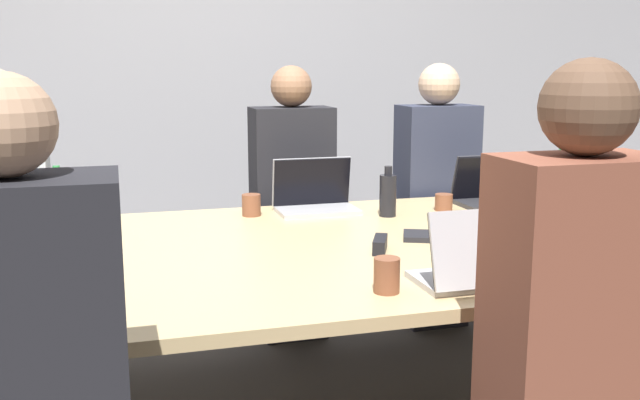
{
  "coord_description": "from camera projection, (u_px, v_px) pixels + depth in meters",
  "views": [
    {
      "loc": [
        -0.65,
        -2.46,
        1.39
      ],
      "look_at": [
        0.09,
        0.1,
        0.88
      ],
      "focal_mm": 40.0,
      "sensor_mm": 36.0,
      "label": 1
    }
  ],
  "objects": [
    {
      "name": "curtain_wall",
      "position": [
        218.0,
        63.0,
        4.53
      ],
      "size": [
        12.0,
        0.06,
        2.8
      ],
      "color": "#ADADB2",
      "rests_on": "ground_plane"
    },
    {
      "name": "conference_table",
      "position": [
        305.0,
        258.0,
        2.63
      ],
      "size": [
        3.8,
        1.56,
        0.73
      ],
      "color": "#D6B77F",
      "rests_on": "ground_plane"
    },
    {
      "name": "laptop_near_midright",
      "position": [
        476.0,
        264.0,
        2.13
      ],
      "size": [
        0.33,
        0.24,
        0.24
      ],
      "rotation": [
        0.0,
        0.0,
        3.14
      ],
      "color": "#B7B7BC",
      "rests_on": "conference_table"
    },
    {
      "name": "person_near_midright",
      "position": [
        571.0,
        359.0,
        1.73
      ],
      "size": [
        0.4,
        0.24,
        1.41
      ],
      "rotation": [
        0.0,
        0.0,
        3.14
      ],
      "color": "#2D2D38",
      "rests_on": "ground_plane"
    },
    {
      "name": "cup_near_midright",
      "position": [
        387.0,
        275.0,
        2.08
      ],
      "size": [
        0.08,
        0.08,
        0.1
      ],
      "color": "brown",
      "rests_on": "conference_table"
    },
    {
      "name": "laptop_far_right",
      "position": [
        489.0,
        190.0,
        3.4
      ],
      "size": [
        0.33,
        0.23,
        0.24
      ],
      "color": "#333338",
      "rests_on": "conference_table"
    },
    {
      "name": "person_far_right",
      "position": [
        435.0,
        200.0,
        3.8
      ],
      "size": [
        0.4,
        0.24,
        1.4
      ],
      "color": "#2D2D38",
      "rests_on": "ground_plane"
    },
    {
      "name": "cup_far_right",
      "position": [
        444.0,
        202.0,
        3.26
      ],
      "size": [
        0.08,
        0.08,
        0.08
      ],
      "color": "brown",
      "rests_on": "conference_table"
    },
    {
      "name": "bottle_far_right",
      "position": [
        560.0,
        183.0,
        3.3
      ],
      "size": [
        0.07,
        0.07,
        0.28
      ],
      "color": "green",
      "rests_on": "conference_table"
    },
    {
      "name": "laptop_far_center",
      "position": [
        315.0,
        196.0,
        3.24
      ],
      "size": [
        0.37,
        0.23,
        0.24
      ],
      "color": "#B7B7BC",
      "rests_on": "conference_table"
    },
    {
      "name": "person_far_center",
      "position": [
        292.0,
        209.0,
        3.62
      ],
      "size": [
        0.4,
        0.24,
        1.39
      ],
      "color": "#2D2D38",
      "rests_on": "ground_plane"
    },
    {
      "name": "cup_far_center",
      "position": [
        251.0,
        205.0,
        3.14
      ],
      "size": [
        0.08,
        0.08,
        0.1
      ],
      "color": "brown",
      "rests_on": "conference_table"
    },
    {
      "name": "bottle_far_center",
      "position": [
        388.0,
        195.0,
        3.12
      ],
      "size": [
        0.07,
        0.07,
        0.22
      ],
      "color": "black",
      "rests_on": "conference_table"
    },
    {
      "name": "laptop_near_left",
      "position": [
        17.0,
        300.0,
        1.8
      ],
      "size": [
        0.36,
        0.26,
        0.25
      ],
      "rotation": [
        0.0,
        0.0,
        3.14
      ],
      "color": "gray",
      "rests_on": "conference_table"
    },
    {
      "name": "person_far_left",
      "position": [
        6.0,
        226.0,
        3.26
      ],
      "size": [
        0.4,
        0.24,
        1.38
      ],
      "color": "#2D2D38",
      "rests_on": "ground_plane"
    },
    {
      "name": "cup_far_left",
      "position": [
        56.0,
        219.0,
        2.85
      ],
      "size": [
        0.09,
        0.09,
        0.1
      ],
      "color": "red",
      "rests_on": "conference_table"
    },
    {
      "name": "bottle_far_left",
      "position": [
        59.0,
        204.0,
        2.8
      ],
      "size": [
        0.06,
        0.06,
        0.27
      ],
      "color": "green",
      "rests_on": "conference_table"
    },
    {
      "name": "stapler",
      "position": [
        380.0,
        244.0,
        2.54
      ],
      "size": [
        0.1,
        0.15,
        0.05
      ],
      "rotation": [
        0.0,
        0.0,
        -0.43
      ],
      "color": "black",
      "rests_on": "conference_table"
    },
    {
      "name": "notebook",
      "position": [
        433.0,
        236.0,
        2.73
      ],
      "size": [
        0.26,
        0.22,
        0.02
      ],
      "rotation": [
        0.0,
        0.0,
        -0.4
      ],
      "color": "#232328",
      "rests_on": "conference_table"
    }
  ]
}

